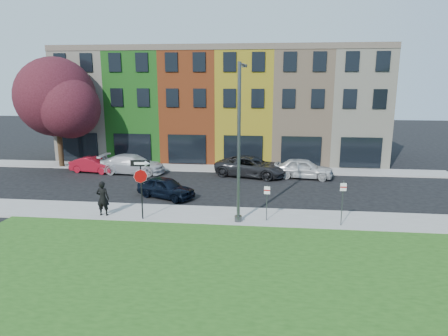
# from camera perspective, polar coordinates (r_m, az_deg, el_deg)

# --- Properties ---
(ground) EXTENTS (120.00, 120.00, 0.00)m
(ground) POSITION_cam_1_polar(r_m,az_deg,el_deg) (19.90, -0.43, -9.92)
(ground) COLOR black
(ground) RESTS_ON ground
(sidewalk_near) EXTENTS (40.00, 3.00, 0.12)m
(sidewalk_near) POSITION_cam_1_polar(r_m,az_deg,el_deg) (22.56, 5.58, -7.04)
(sidewalk_near) COLOR gray
(sidewalk_near) RESTS_ON ground
(sidewalk_far) EXTENTS (40.00, 2.40, 0.12)m
(sidewalk_far) POSITION_cam_1_polar(r_m,az_deg,el_deg) (34.49, -2.39, -0.03)
(sidewalk_far) COLOR gray
(sidewalk_far) RESTS_ON ground
(grass_park) EXTENTS (40.00, 16.00, 0.10)m
(grass_park) POSITION_cam_1_polar(r_m,az_deg,el_deg) (15.53, 28.91, -18.36)
(grass_park) COLOR #204915
(grass_park) RESTS_ON ground
(rowhouse_block) EXTENTS (30.00, 10.12, 10.00)m
(rowhouse_block) POSITION_cam_1_polar(r_m,az_deg,el_deg) (39.79, -0.36, 8.86)
(rowhouse_block) COLOR #BCB29C
(rowhouse_block) RESTS_ON ground
(stop_sign) EXTENTS (1.05, 0.14, 3.29)m
(stop_sign) POSITION_cam_1_polar(r_m,az_deg,el_deg) (21.86, -11.80, -1.35)
(stop_sign) COLOR black
(stop_sign) RESTS_ON sidewalk_near
(man) EXTENTS (0.73, 0.49, 1.97)m
(man) POSITION_cam_1_polar(r_m,az_deg,el_deg) (23.34, -16.93, -4.17)
(man) COLOR black
(man) RESTS_ON sidewalk_near
(sedan_near) EXTENTS (4.57, 5.18, 1.36)m
(sedan_near) POSITION_cam_1_polar(r_m,az_deg,el_deg) (26.37, -8.30, -2.78)
(sedan_near) COLOR black
(sedan_near) RESTS_ON ground
(parked_car_red) EXTENTS (2.43, 4.25, 1.28)m
(parked_car_red) POSITION_cam_1_polar(r_m,az_deg,el_deg) (34.83, -18.15, 0.44)
(parked_car_red) COLOR maroon
(parked_car_red) RESTS_ON ground
(parked_car_silver) EXTENTS (2.88, 5.63, 1.55)m
(parked_car_silver) POSITION_cam_1_polar(r_m,az_deg,el_deg) (33.55, -12.94, 0.54)
(parked_car_silver) COLOR #B9B9BE
(parked_car_silver) RESTS_ON ground
(parked_car_dark) EXTENTS (5.29, 6.91, 1.58)m
(parked_car_dark) POSITION_cam_1_polar(r_m,az_deg,el_deg) (31.84, 3.90, 0.22)
(parked_car_dark) COLOR black
(parked_car_dark) RESTS_ON ground
(parked_car_white) EXTENTS (3.16, 5.09, 1.55)m
(parked_car_white) POSITION_cam_1_polar(r_m,az_deg,el_deg) (31.83, 11.28, -0.03)
(parked_car_white) COLOR silver
(parked_car_white) RESTS_ON ground
(street_lamp) EXTENTS (0.45, 2.58, 8.35)m
(street_lamp) POSITION_cam_1_polar(r_m,az_deg,el_deg) (20.85, 2.21, 3.51)
(street_lamp) COLOR #444749
(street_lamp) RESTS_ON sidewalk_near
(parking_sign_a) EXTENTS (0.32, 0.10, 1.98)m
(parking_sign_a) POSITION_cam_1_polar(r_m,az_deg,el_deg) (21.58, 6.15, -4.32)
(parking_sign_a) COLOR #444749
(parking_sign_a) RESTS_ON sidewalk_near
(parking_sign_b) EXTENTS (0.32, 0.09, 2.42)m
(parking_sign_b) POSITION_cam_1_polar(r_m,az_deg,el_deg) (21.55, 16.58, -4.13)
(parking_sign_b) COLOR #444749
(parking_sign_b) RESTS_ON sidewalk_near
(tree_purple) EXTENTS (8.00, 7.00, 9.32)m
(tree_purple) POSITION_cam_1_polar(r_m,az_deg,el_deg) (37.14, -22.66, 9.09)
(tree_purple) COLOR black
(tree_purple) RESTS_ON sidewalk_far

